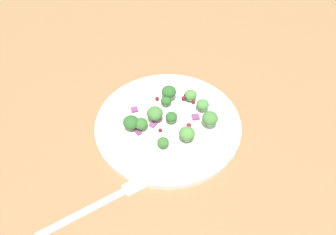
{
  "coord_description": "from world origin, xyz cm",
  "views": [
    {
      "loc": [
        18.84,
        42.2,
        52.57
      ],
      "look_at": [
        1.37,
        1.22,
        2.7
      ],
      "focal_mm": 38.19,
      "sensor_mm": 36.0,
      "label": 1
    }
  ],
  "objects_px": {
    "broccoli_floret_0": "(188,133)",
    "broccoli_floret_2": "(163,143)",
    "broccoli_floret_1": "(156,115)",
    "fork": "(99,204)",
    "plate": "(168,124)"
  },
  "relations": [
    {
      "from": "broccoli_floret_1",
      "to": "broccoli_floret_2",
      "type": "distance_m",
      "value": 0.06
    },
    {
      "from": "plate",
      "to": "fork",
      "type": "bearing_deg",
      "value": 33.06
    },
    {
      "from": "fork",
      "to": "broccoli_floret_0",
      "type": "bearing_deg",
      "value": -163.34
    },
    {
      "from": "plate",
      "to": "broccoli_floret_0",
      "type": "distance_m",
      "value": 0.06
    },
    {
      "from": "broccoli_floret_0",
      "to": "broccoli_floret_2",
      "type": "distance_m",
      "value": 0.05
    },
    {
      "from": "broccoli_floret_1",
      "to": "fork",
      "type": "xyz_separation_m",
      "value": [
        0.15,
        0.12,
        -0.03
      ]
    },
    {
      "from": "broccoli_floret_0",
      "to": "fork",
      "type": "distance_m",
      "value": 0.19
    },
    {
      "from": "broccoli_floret_0",
      "to": "broccoli_floret_1",
      "type": "height_order",
      "value": "broccoli_floret_1"
    },
    {
      "from": "broccoli_floret_2",
      "to": "fork",
      "type": "relative_size",
      "value": 0.11
    },
    {
      "from": "broccoli_floret_1",
      "to": "plate",
      "type": "bearing_deg",
      "value": 160.91
    },
    {
      "from": "broccoli_floret_2",
      "to": "fork",
      "type": "distance_m",
      "value": 0.15
    },
    {
      "from": "broccoli_floret_2",
      "to": "fork",
      "type": "height_order",
      "value": "broccoli_floret_2"
    },
    {
      "from": "plate",
      "to": "broccoli_floret_2",
      "type": "relative_size",
      "value": 13.25
    },
    {
      "from": "broccoli_floret_1",
      "to": "broccoli_floret_2",
      "type": "bearing_deg",
      "value": 80.44
    },
    {
      "from": "broccoli_floret_2",
      "to": "fork",
      "type": "bearing_deg",
      "value": 22.9
    }
  ]
}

